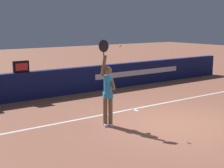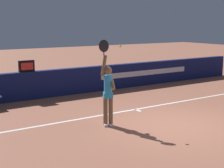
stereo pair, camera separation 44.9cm
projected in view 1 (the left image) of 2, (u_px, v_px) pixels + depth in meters
The scene contains 6 objects.
ground_plane at pixel (177, 124), 9.77m from camera, with size 60.00×60.00×0.00m, color #965A44.
court_lines at pixel (193, 129), 9.26m from camera, with size 11.91×5.51×0.00m.
back_wall at pixel (81, 80), 14.06m from camera, with size 17.03×0.29×1.08m.
speed_display at pixel (21, 67), 12.44m from camera, with size 0.60×0.13×0.43m.
tennis_player at pixel (108, 91), 9.40m from camera, with size 0.47×0.49×2.46m.
tennis_ball at pixel (120, 46), 9.13m from camera, with size 0.07×0.07×0.07m.
Camera 1 is at (-7.01, -6.53, 2.92)m, focal length 53.61 mm.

